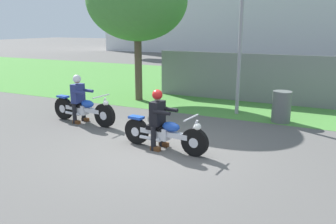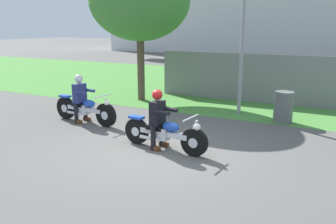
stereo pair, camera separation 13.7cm
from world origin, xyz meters
name	(u,v)px [view 2 (the right image)]	position (x,y,z in m)	size (l,w,h in m)	color
ground	(157,150)	(0.00, 0.00, 0.00)	(120.00, 120.00, 0.00)	#565451
grass_verge	(254,87)	(0.00, 9.39, 0.00)	(60.00, 12.00, 0.01)	#478438
motorcycle_lead	(164,133)	(0.15, 0.09, 0.39)	(2.21, 0.66, 0.87)	black
rider_lead	(158,115)	(-0.02, 0.11, 0.81)	(0.57, 0.49, 1.40)	black
motorcycle_follow	(85,109)	(-3.00, 1.06, 0.41)	(2.32, 0.66, 0.90)	black
rider_follow	(80,94)	(-3.16, 1.07, 0.83)	(0.57, 0.49, 1.42)	black
tree_roadside	(140,0)	(-3.21, 4.59, 3.69)	(3.68, 3.68, 5.17)	brown
trash_can	(283,107)	(2.20, 3.72, 0.46)	(0.55, 0.55, 0.93)	#595E5B
fence_segment	(248,78)	(0.49, 6.16, 0.90)	(7.00, 0.06, 1.80)	slate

